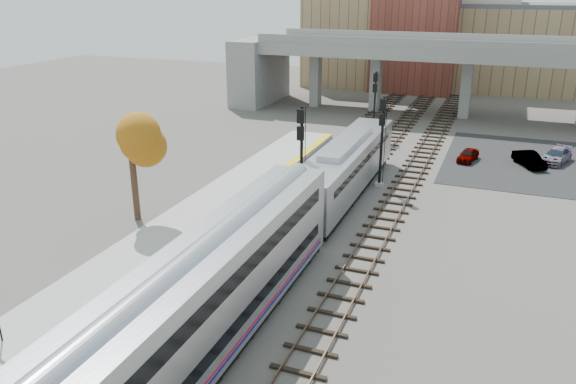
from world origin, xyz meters
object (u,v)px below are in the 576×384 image
Objects in this scene: coach at (192,315)px; car_a at (468,155)px; tree at (130,138)px; car_b at (529,159)px; car_c at (556,156)px; locomotive at (346,167)px; signal_mast_near at (301,159)px; signal_mast_far at (374,105)px; signal_mast_mid at (381,143)px.

coach is 7.57× the size of car_a.
tree is at bearing -119.47° from car_a.
car_c is at bearing 14.34° from car_b.
locomotive is 2.53× the size of signal_mast_near.
tree is at bearing -140.76° from locomotive.
car_c reaches higher than car_a.
car_a is at bearing -141.29° from car_c.
car_a is at bearing 48.15° from tree.
tree reaches higher than locomotive.
car_c is at bearing -10.08° from signal_mast_far.
locomotive is 2.63× the size of signal_mast_mid.
signal_mast_mid reaches higher than car_b.
coach is at bearing -83.51° from signal_mast_near.
signal_mast_far reaches higher than car_c.
signal_mast_far is at bearing 70.49° from tree.
coach is at bearing -87.05° from signal_mast_far.
coach is 5.71× the size of car_c.
signal_mast_near is at bearing -108.87° from car_a.
signal_mast_near is at bearing -116.88° from locomotive.
signal_mast_near is 19.81m from car_a.
signal_mast_far is at bearing 96.61° from locomotive.
signal_mast_mid is at bearing -117.29° from car_c.
car_b is (13.22, 35.46, -2.11)m from coach.
car_b is at bearing -116.30° from car_c.
locomotive is 4.90m from signal_mast_near.
car_b is at bearing 44.20° from locomotive.
signal_mast_mid is at bearing 55.11° from locomotive.
signal_mast_near is at bearing 96.49° from coach.
signal_mast_far is at bearing 105.06° from signal_mast_mid.
tree reaches higher than coach.
locomotive is 4.35× the size of car_c.
car_c is at bearing 30.26° from car_a.
car_c is (17.61, 19.12, -3.15)m from signal_mast_near.
car_a is 0.85× the size of car_b.
signal_mast_mid is 0.93× the size of tree.
locomotive is 15.02m from car_a.
signal_mast_far is 29.70m from tree.
car_a is at bearing 154.58° from car_b.
signal_mast_near is 26.18m from car_c.
car_c is (17.61, -3.13, -2.68)m from signal_mast_far.
tree is 2.35× the size of car_a.
signal_mast_mid is 1.86× the size of car_b.
tree is 1.77× the size of car_c.
coach is 40.77m from signal_mast_far.
car_b is (15.32, 16.99, -3.14)m from signal_mast_near.
tree is at bearing -137.85° from signal_mast_mid.
signal_mast_near is 11.55m from tree.
car_b is at bearing 41.94° from tree.
signal_mast_mid reaches higher than locomotive.
signal_mast_near reaches higher than locomotive.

